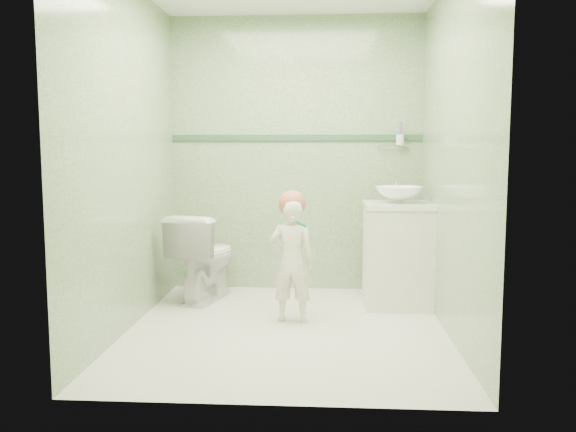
{
  "coord_description": "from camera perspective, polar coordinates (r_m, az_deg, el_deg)",
  "views": [
    {
      "loc": [
        0.27,
        -4.06,
        1.26
      ],
      "look_at": [
        0.0,
        0.15,
        0.78
      ],
      "focal_mm": 37.46,
      "sensor_mm": 36.0,
      "label": 1
    }
  ],
  "objects": [
    {
      "name": "toddler",
      "position": [
        4.35,
        0.36,
        -4.3
      ],
      "size": [
        0.34,
        0.24,
        0.89
      ],
      "primitive_type": "imported",
      "rotation": [
        0.0,
        0.0,
        3.07
      ],
      "color": "silver",
      "rests_on": "ground"
    },
    {
      "name": "toilet",
      "position": [
        5.05,
        -7.96,
        -3.82
      ],
      "size": [
        0.56,
        0.79,
        0.73
      ],
      "primitive_type": "imported",
      "rotation": [
        0.0,
        0.0,
        2.9
      ],
      "color": "white",
      "rests_on": "ground"
    },
    {
      "name": "trim_stripe",
      "position": [
        5.31,
        0.75,
        7.45
      ],
      "size": [
        2.2,
        0.02,
        0.05
      ],
      "primitive_type": "cube",
      "color": "#32543B",
      "rests_on": "room_shell"
    },
    {
      "name": "ground",
      "position": [
        4.26,
        -0.13,
        -10.71
      ],
      "size": [
        2.5,
        2.5,
        0.0
      ],
      "primitive_type": "plane",
      "color": "beige",
      "rests_on": "ground"
    },
    {
      "name": "counter",
      "position": [
        4.82,
        10.44,
        1.02
      ],
      "size": [
        0.54,
        0.52,
        0.04
      ],
      "primitive_type": "cube",
      "color": "white",
      "rests_on": "vanity"
    },
    {
      "name": "room_shell",
      "position": [
        4.07,
        -0.13,
        5.64
      ],
      "size": [
        2.5,
        2.54,
        2.4
      ],
      "color": "gray",
      "rests_on": "ground"
    },
    {
      "name": "teal_toothbrush",
      "position": [
        4.17,
        1.15,
        -0.71
      ],
      "size": [
        0.11,
        0.13,
        0.08
      ],
      "color": "#067C61",
      "rests_on": "toddler"
    },
    {
      "name": "hair_cap",
      "position": [
        4.32,
        0.39,
        1.14
      ],
      "size": [
        0.2,
        0.2,
        0.2
      ],
      "primitive_type": "sphere",
      "color": "#B8614B",
      "rests_on": "toddler"
    },
    {
      "name": "cup_holder",
      "position": [
        5.28,
        10.51,
        7.13
      ],
      "size": [
        0.26,
        0.07,
        0.21
      ],
      "color": "silver",
      "rests_on": "room_shell"
    },
    {
      "name": "basin",
      "position": [
        4.81,
        10.46,
        2.01
      ],
      "size": [
        0.37,
        0.37,
        0.13
      ],
      "primitive_type": "imported",
      "color": "white",
      "rests_on": "counter"
    },
    {
      "name": "faucet",
      "position": [
        4.99,
        10.23,
        3.09
      ],
      "size": [
        0.03,
        0.13,
        0.18
      ],
      "color": "silver",
      "rests_on": "counter"
    },
    {
      "name": "vanity",
      "position": [
        4.87,
        10.34,
        -3.79
      ],
      "size": [
        0.52,
        0.5,
        0.8
      ],
      "primitive_type": "cube",
      "color": "white",
      "rests_on": "ground"
    }
  ]
}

